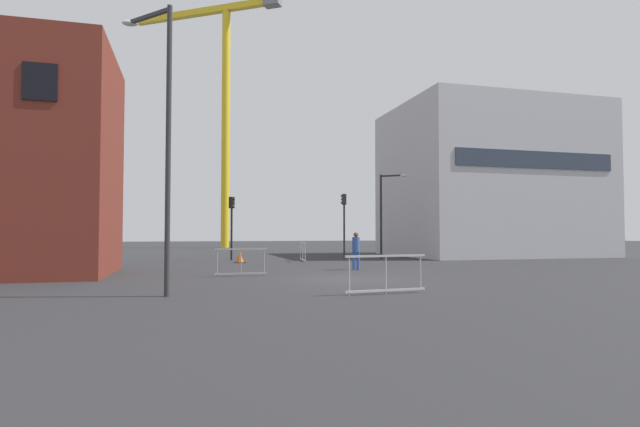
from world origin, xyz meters
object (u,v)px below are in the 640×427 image
traffic_light_island (232,217)px  traffic_light_median (344,215)px  traffic_cone_striped (240,258)px  construction_crane (223,88)px  pedestrian_walking (356,248)px  streetlamp_tall (163,125)px  streetlamp_short (385,207)px

traffic_light_island → traffic_light_median: size_ratio=0.93×
traffic_light_median → traffic_cone_striped: (-6.96, -2.66, -2.52)m
construction_crane → pedestrian_walking: size_ratio=15.97×
construction_crane → traffic_light_median: bearing=-76.3°
traffic_light_island → construction_crane: bearing=87.5°
traffic_light_island → streetlamp_tall: bearing=-101.1°
pedestrian_walking → traffic_cone_striped: 8.15m
construction_crane → pedestrian_walking: (3.69, -34.44, -16.74)m
streetlamp_tall → traffic_light_island: size_ratio=2.02×
streetlamp_short → traffic_light_island: streetlamp_short is taller
pedestrian_walking → traffic_cone_striped: (-4.53, 6.73, -0.71)m
traffic_light_island → traffic_cone_striped: 3.68m
pedestrian_walking → traffic_light_median: bearing=75.5°
traffic_light_island → traffic_light_median: bearing=-1.4°
streetlamp_short → traffic_light_island: 9.64m
streetlamp_short → pedestrian_walking: size_ratio=3.16×
construction_crane → traffic_light_median: size_ratio=6.51×
streetlamp_tall → pedestrian_walking: streetlamp_tall is taller
construction_crane → traffic_light_island: construction_crane is taller
traffic_light_median → traffic_light_island: bearing=178.6°
traffic_light_island → traffic_cone_striped: (0.23, -2.83, -2.34)m
construction_crane → traffic_light_median: 29.80m
streetlamp_tall → traffic_light_island: streetlamp_tall is taller
traffic_light_median → traffic_cone_striped: 7.87m
traffic_light_median → streetlamp_short: bearing=-28.4°
streetlamp_short → traffic_light_island: (-9.51, 1.43, -0.67)m
streetlamp_short → pedestrian_walking: bearing=-120.3°
traffic_light_island → pedestrian_walking: bearing=-63.5°
traffic_cone_striped → pedestrian_walking: bearing=-56.0°
construction_crane → streetlamp_tall: bearing=-96.0°
traffic_cone_striped → streetlamp_tall: bearing=-104.1°
streetlamp_short → pedestrian_walking: (-4.75, -8.13, -2.30)m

